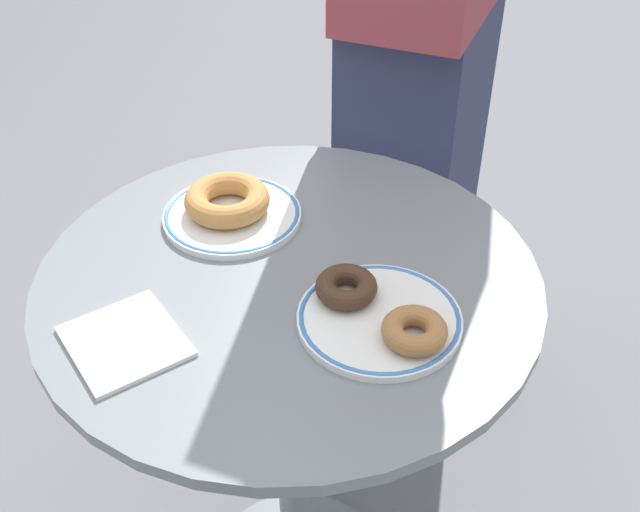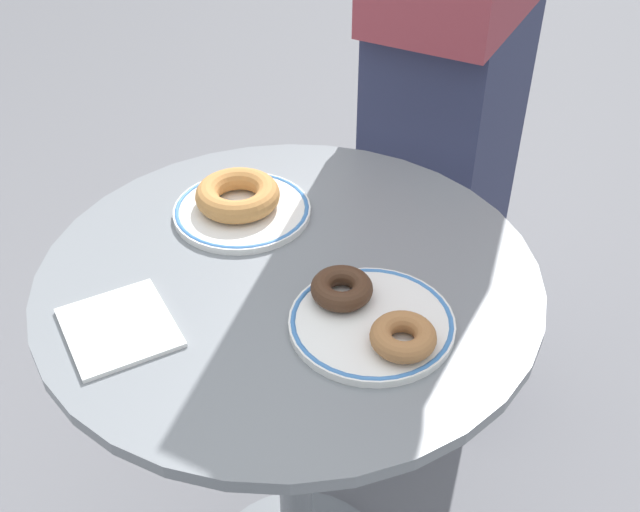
{
  "view_description": "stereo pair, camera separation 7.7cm",
  "coord_description": "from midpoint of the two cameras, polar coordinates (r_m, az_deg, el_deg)",
  "views": [
    {
      "loc": [
        0.61,
        -0.48,
        1.39
      ],
      "look_at": [
        0.03,
        0.03,
        0.79
      ],
      "focal_mm": 43.1,
      "sensor_mm": 36.0,
      "label": 1
    },
    {
      "loc": [
        0.65,
        -0.42,
        1.39
      ],
      "look_at": [
        0.03,
        0.03,
        0.79
      ],
      "focal_mm": 43.1,
      "sensor_mm": 36.0,
      "label": 2
    }
  ],
  "objects": [
    {
      "name": "plate_right",
      "position": [
        0.92,
        6.27,
        -5.0
      ],
      "size": [
        0.2,
        0.2,
        0.01
      ],
      "color": "white",
      "rests_on": "cafe_table"
    },
    {
      "name": "cafe_table",
      "position": [
        1.17,
        -0.11,
        -10.54
      ],
      "size": [
        0.66,
        0.66,
        0.76
      ],
      "color": "slate",
      "rests_on": "ground"
    },
    {
      "name": "paper_napkin",
      "position": [
        0.94,
        -12.42,
        -5.29
      ],
      "size": [
        0.15,
        0.14,
        0.01
      ],
      "primitive_type": "cube",
      "rotation": [
        0.0,
        0.0,
        -0.13
      ],
      "color": "white",
      "rests_on": "cafe_table"
    },
    {
      "name": "person_figure",
      "position": [
        1.44,
        11.72,
        15.95
      ],
      "size": [
        0.37,
        0.46,
        1.76
      ],
      "color": "#2D3351",
      "rests_on": "ground"
    },
    {
      "name": "donut_cinnamon",
      "position": [
        0.88,
        8.71,
        -6.03
      ],
      "size": [
        0.1,
        0.1,
        0.03
      ],
      "primitive_type": "torus",
      "rotation": [
        0.0,
        0.0,
        0.43
      ],
      "color": "#A36B3D",
      "rests_on": "plate_right"
    },
    {
      "name": "plate_left",
      "position": [
        1.1,
        -3.81,
        3.35
      ],
      "size": [
        0.2,
        0.2,
        0.01
      ],
      "color": "white",
      "rests_on": "cafe_table"
    },
    {
      "name": "donut_chocolate",
      "position": [
        0.94,
        3.99,
        -2.49
      ],
      "size": [
        0.11,
        0.11,
        0.03
      ],
      "primitive_type": "torus",
      "rotation": [
        0.0,
        0.0,
        5.56
      ],
      "color": "#422819",
      "rests_on": "plate_right"
    },
    {
      "name": "donut_old_fashioned",
      "position": [
        1.1,
        -4.13,
        4.49
      ],
      "size": [
        0.15,
        0.15,
        0.03
      ],
      "primitive_type": "torus",
      "rotation": [
        0.0,
        0.0,
        3.49
      ],
      "color": "#BC7F42",
      "rests_on": "plate_left"
    }
  ]
}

